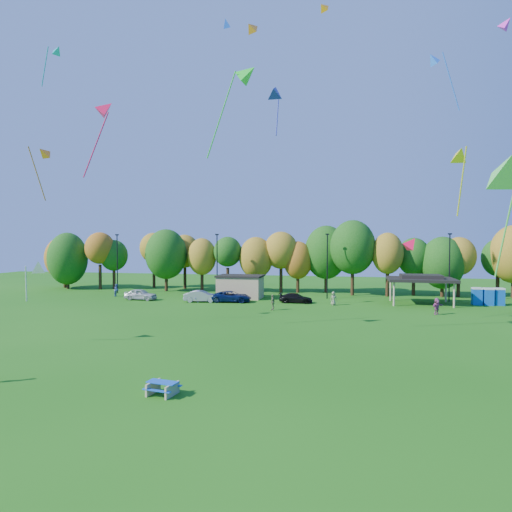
% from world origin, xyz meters
% --- Properties ---
extents(ground, '(160.00, 160.00, 0.00)m').
position_xyz_m(ground, '(0.00, 0.00, 0.00)').
color(ground, '#19600F').
rests_on(ground, ground).
extents(tree_line, '(93.57, 10.55, 11.15)m').
position_xyz_m(tree_line, '(-1.03, 45.51, 5.91)').
color(tree_line, black).
rests_on(tree_line, ground).
extents(lamp_posts, '(64.50, 0.25, 9.09)m').
position_xyz_m(lamp_posts, '(2.00, 40.00, 4.90)').
color(lamp_posts, black).
rests_on(lamp_posts, ground).
extents(utility_building, '(6.30, 4.30, 3.25)m').
position_xyz_m(utility_building, '(-10.00, 38.00, 1.64)').
color(utility_building, tan).
rests_on(utility_building, ground).
extents(pavilion, '(8.20, 6.20, 3.77)m').
position_xyz_m(pavilion, '(14.00, 37.00, 3.23)').
color(pavilion, tan).
rests_on(pavilion, ground).
extents(porta_potties, '(3.75, 1.41, 2.18)m').
position_xyz_m(porta_potties, '(22.14, 37.64, 1.10)').
color(porta_potties, '#0E4FB6').
rests_on(porta_potties, ground).
extents(picnic_table, '(1.83, 1.60, 0.71)m').
position_xyz_m(picnic_table, '(-4.39, -1.85, 0.41)').
color(picnic_table, tan).
rests_on(picnic_table, ground).
extents(car_a, '(4.49, 1.93, 1.51)m').
position_xyz_m(car_a, '(-22.89, 33.33, 0.76)').
color(car_a, silver).
rests_on(car_a, ground).
extents(car_b, '(4.80, 2.29, 1.52)m').
position_xyz_m(car_b, '(-14.03, 33.00, 0.76)').
color(car_b, '#99999E').
rests_on(car_b, ground).
extents(car_c, '(5.45, 2.92, 1.46)m').
position_xyz_m(car_c, '(-10.17, 33.80, 0.73)').
color(car_c, '#0C1B4A').
rests_on(car_c, ground).
extents(car_d, '(4.36, 1.83, 1.26)m').
position_xyz_m(car_d, '(-1.76, 34.77, 0.63)').
color(car_d, black).
rests_on(car_d, ground).
extents(far_person_1, '(0.62, 1.13, 1.83)m').
position_xyz_m(far_person_1, '(-3.65, 28.10, 0.91)').
color(far_person_1, olive).
rests_on(far_person_1, ground).
extents(far_person_2, '(1.11, 1.15, 1.57)m').
position_xyz_m(far_person_2, '(-14.32, 32.45, 0.79)').
color(far_person_2, '#5B52B6').
rests_on(far_person_2, ground).
extents(far_person_3, '(0.99, 0.85, 1.72)m').
position_xyz_m(far_person_3, '(3.14, 33.60, 0.86)').
color(far_person_3, gray).
rests_on(far_person_3, ground).
extents(far_person_4, '(0.78, 0.96, 1.83)m').
position_xyz_m(far_person_4, '(-28.10, 36.29, 0.92)').
color(far_person_4, '#4C65A9').
rests_on(far_person_4, ground).
extents(far_person_5, '(1.59, 1.58, 1.83)m').
position_xyz_m(far_person_5, '(14.53, 28.68, 0.92)').
color(far_person_5, '#A44480').
rests_on(far_person_5, ground).
extents(kite_0, '(2.64, 1.64, 4.41)m').
position_xyz_m(kite_0, '(-24.76, 18.51, 27.83)').
color(kite_0, '#0CADB8').
extents(kite_1, '(1.63, 1.44, 1.34)m').
position_xyz_m(kite_1, '(9.47, 9.81, 7.96)').
color(kite_1, '#FF0E3D').
extents(kite_2, '(1.51, 3.22, 5.39)m').
position_xyz_m(kite_2, '(-23.13, 13.97, 16.37)').
color(kite_2, orange).
extents(kite_3, '(1.58, 1.62, 1.31)m').
position_xyz_m(kite_3, '(2.90, 18.15, 29.17)').
color(kite_3, orange).
extents(kite_4, '(1.72, 1.55, 1.38)m').
position_xyz_m(kite_4, '(17.59, 17.11, 25.90)').
color(kite_4, '#EE27CE').
extents(kite_5, '(1.84, 2.16, 3.54)m').
position_xyz_m(kite_5, '(-18.74, 7.25, 6.12)').
color(kite_5, silver).
extents(kite_6, '(1.17, 1.37, 1.16)m').
position_xyz_m(kite_6, '(-6.21, 17.47, 28.37)').
color(kite_6, blue).
extents(kite_8, '(4.44, 1.75, 7.52)m').
position_xyz_m(kite_8, '(-2.71, 10.77, 21.05)').
color(kite_8, '#1AC822').
extents(kite_9, '(3.64, 2.58, 6.46)m').
position_xyz_m(kite_9, '(-14.45, 10.25, 18.90)').
color(kite_9, '#E91440').
extents(kite_11, '(2.98, 5.07, 8.03)m').
position_xyz_m(kite_11, '(14.40, 6.07, 12.43)').
color(kite_11, '#54D64B').
extents(kite_12, '(2.29, 2.43, 1.97)m').
position_xyz_m(kite_12, '(-5.56, 26.82, 32.02)').
color(kite_12, '#C37015').
extents(kite_13, '(3.65, 2.29, 6.39)m').
position_xyz_m(kite_13, '(13.46, 26.28, 26.81)').
color(kite_13, '#2872FF').
extents(kite_14, '(1.50, 3.33, 5.51)m').
position_xyz_m(kite_14, '(13.06, 12.00, 14.48)').
color(kite_14, yellow).
extents(kite_15, '(1.44, 2.89, 4.64)m').
position_xyz_m(kite_15, '(-1.24, 15.22, 21.01)').
color(kite_15, navy).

